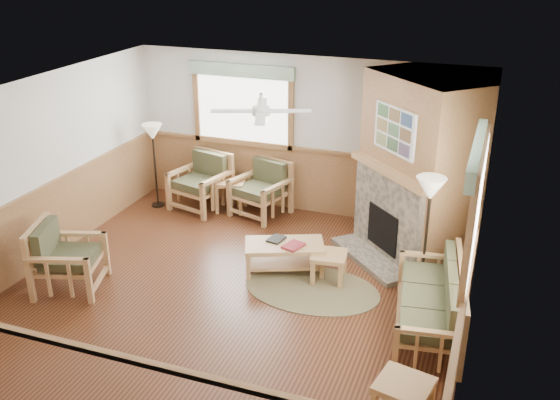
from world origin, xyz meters
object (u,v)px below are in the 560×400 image
(armchair_left, at_px, (68,257))
(floor_lamp_right, at_px, (426,237))
(armchair_back_left, at_px, (200,182))
(sofa, at_px, (429,300))
(floor_lamp_left, at_px, (155,166))
(end_table_chairs, at_px, (231,195))
(footstool, at_px, (329,267))
(coffee_table, at_px, (284,257))
(armchair_back_right, at_px, (260,189))

(armchair_left, distance_m, floor_lamp_right, 4.77)
(armchair_back_left, bearing_deg, sofa, -15.29)
(armchair_back_left, distance_m, floor_lamp_left, 0.84)
(end_table_chairs, relative_size, floor_lamp_right, 0.33)
(armchair_left, relative_size, end_table_chairs, 1.71)
(sofa, distance_m, armchair_left, 4.75)
(footstool, height_order, floor_lamp_right, floor_lamp_right)
(armchair_back_left, bearing_deg, armchair_left, -83.51)
(armchair_back_left, bearing_deg, footstool, -16.12)
(sofa, bearing_deg, armchair_back_left, -127.66)
(sofa, height_order, floor_lamp_left, floor_lamp_left)
(coffee_table, bearing_deg, armchair_back_right, 99.01)
(armchair_back_left, relative_size, armchair_left, 1.02)
(sofa, xyz_separation_m, armchair_left, (-4.71, -0.64, 0.05))
(armchair_back_right, height_order, floor_lamp_right, floor_lamp_right)
(coffee_table, relative_size, floor_lamp_left, 0.73)
(sofa, bearing_deg, end_table_chairs, -132.11)
(armchair_back_left, height_order, footstool, armchair_back_left)
(armchair_back_left, height_order, floor_lamp_right, floor_lamp_right)
(sofa, bearing_deg, armchair_back_right, -136.48)
(coffee_table, xyz_separation_m, footstool, (0.66, -0.01, -0.02))
(armchair_back_right, relative_size, floor_lamp_left, 0.61)
(armchair_left, distance_m, footstool, 3.55)
(armchair_back_right, distance_m, floor_lamp_left, 1.91)
(armchair_back_left, xyz_separation_m, footstool, (2.82, -1.66, -0.28))
(footstool, relative_size, floor_lamp_right, 0.28)
(armchair_left, height_order, floor_lamp_right, floor_lamp_right)
(end_table_chairs, bearing_deg, floor_lamp_left, -168.09)
(coffee_table, bearing_deg, armchair_back_left, 120.27)
(footstool, bearing_deg, coffee_table, 179.07)
(armchair_left, bearing_deg, coffee_table, -79.25)
(armchair_back_left, bearing_deg, end_table_chairs, 24.15)
(end_table_chairs, bearing_deg, floor_lamp_right, -25.28)
(armchair_back_right, height_order, end_table_chairs, armchair_back_right)
(end_table_chairs, xyz_separation_m, footstool, (2.28, -1.76, -0.07))
(armchair_back_left, xyz_separation_m, armchair_back_right, (1.10, 0.09, -0.02))
(sofa, xyz_separation_m, armchair_back_right, (-3.18, 2.53, 0.04))
(armchair_back_left, bearing_deg, floor_lamp_right, -6.77)
(coffee_table, xyz_separation_m, floor_lamp_right, (1.93, 0.07, 0.62))
(floor_lamp_right, bearing_deg, footstool, -176.41)
(armchair_left, distance_m, floor_lamp_left, 2.93)
(armchair_back_left, height_order, armchair_left, armchair_back_left)
(sofa, relative_size, footstool, 3.96)
(armchair_left, bearing_deg, floor_lamp_right, -89.83)
(coffee_table, bearing_deg, floor_lamp_left, 131.08)
(end_table_chairs, bearing_deg, armchair_back_right, 0.00)
(footstool, bearing_deg, floor_lamp_right, 3.59)
(armchair_left, relative_size, coffee_table, 0.85)
(armchair_back_right, bearing_deg, floor_lamp_left, -154.11)
(footstool, bearing_deg, end_table_chairs, 142.37)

